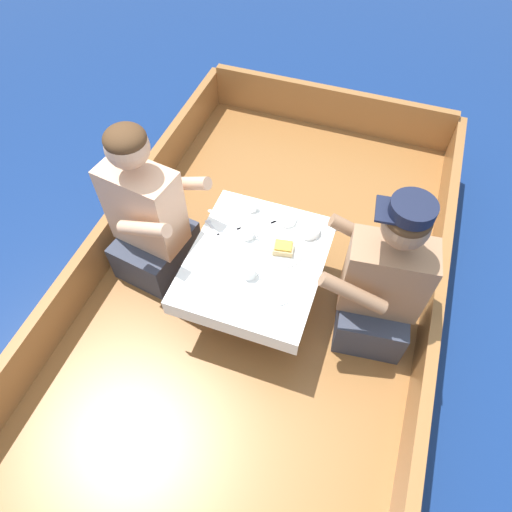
{
  "coord_description": "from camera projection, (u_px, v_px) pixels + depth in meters",
  "views": [
    {
      "loc": [
        0.47,
        -1.26,
        2.57
      ],
      "look_at": [
        0.0,
        0.08,
        0.66
      ],
      "focal_mm": 32.0,
      "sensor_mm": 36.0,
      "label": 1
    }
  ],
  "objects": [
    {
      "name": "coffee_cup_starboard",
      "position": [
        247.0,
        233.0,
        2.46
      ],
      "size": [
        0.1,
        0.07,
        0.05
      ],
      "color": "white",
      "rests_on": "cockpit_table"
    },
    {
      "name": "sandwich",
      "position": [
        283.0,
        248.0,
        2.39
      ],
      "size": [
        0.12,
        0.1,
        0.05
      ],
      "rotation": [
        0.0,
        0.0,
        0.17
      ],
      "color": "tan",
      "rests_on": "plate_sandwich"
    },
    {
      "name": "gunwale_starboard",
      "position": [
        426.0,
        349.0,
        2.36
      ],
      "size": [
        0.06,
        3.7,
        0.29
      ],
      "primitive_type": "cube",
      "color": "#936033",
      "rests_on": "boat_deck"
    },
    {
      "name": "person_port",
      "position": [
        148.0,
        218.0,
        2.52
      ],
      "size": [
        0.57,
        0.51,
        1.03
      ],
      "rotation": [
        0.0,
        0.0,
        -0.16
      ],
      "color": "#333847",
      "rests_on": "boat_deck"
    },
    {
      "name": "coffee_cup_port",
      "position": [
        252.0,
        206.0,
        2.58
      ],
      "size": [
        0.09,
        0.07,
        0.05
      ],
      "color": "white",
      "rests_on": "cockpit_table"
    },
    {
      "name": "plate_bread",
      "position": [
        276.0,
        290.0,
        2.27
      ],
      "size": [
        0.18,
        0.18,
        0.01
      ],
      "color": "white",
      "rests_on": "cockpit_table"
    },
    {
      "name": "utensil_fork_port",
      "position": [
        231.0,
        231.0,
        2.5
      ],
      "size": [
        0.14,
        0.12,
        0.0
      ],
      "rotation": [
        0.0,
        0.0,
        0.69
      ],
      "color": "silver",
      "rests_on": "cockpit_table"
    },
    {
      "name": "bowl_starboard_near",
      "position": [
        287.0,
        218.0,
        2.53
      ],
      "size": [
        0.11,
        0.11,
        0.04
      ],
      "color": "white",
      "rests_on": "cockpit_table"
    },
    {
      "name": "utensil_fork_starboard",
      "position": [
        266.0,
        226.0,
        2.52
      ],
      "size": [
        0.12,
        0.14,
        0.0
      ],
      "rotation": [
        0.0,
        0.0,
        0.86
      ],
      "color": "silver",
      "rests_on": "cockpit_table"
    },
    {
      "name": "coffee_cup_center",
      "position": [
        248.0,
        271.0,
        2.3
      ],
      "size": [
        0.1,
        0.08,
        0.07
      ],
      "color": "white",
      "rests_on": "cockpit_table"
    },
    {
      "name": "ground_plane",
      "position": [
        252.0,
        329.0,
        2.86
      ],
      "size": [
        60.0,
        60.0,
        0.0
      ],
      "primitive_type": "plane",
      "color": "navy"
    },
    {
      "name": "plate_sandwich",
      "position": [
        283.0,
        251.0,
        2.42
      ],
      "size": [
        0.22,
        0.22,
        0.01
      ],
      "color": "white",
      "rests_on": "cockpit_table"
    },
    {
      "name": "utensil_spoon_port",
      "position": [
        217.0,
        214.0,
        2.58
      ],
      "size": [
        0.17,
        0.03,
        0.01
      ],
      "rotation": [
        0.0,
        0.0,
        3.03
      ],
      "color": "silver",
      "rests_on": "cockpit_table"
    },
    {
      "name": "bow_coaming",
      "position": [
        330.0,
        107.0,
        3.56
      ],
      "size": [
        1.87,
        0.06,
        0.33
      ],
      "primitive_type": "cube",
      "color": "#936033",
      "rests_on": "boat_deck"
    },
    {
      "name": "utensil_spoon_center",
      "position": [
        212.0,
        227.0,
        2.52
      ],
      "size": [
        0.14,
        0.11,
        0.01
      ],
      "rotation": [
        0.0,
        0.0,
        2.49
      ],
      "color": "silver",
      "rests_on": "cockpit_table"
    },
    {
      "name": "cockpit_table",
      "position": [
        256.0,
        263.0,
        2.42
      ],
      "size": [
        0.7,
        0.82,
        0.4
      ],
      "color": "#B2B2B7",
      "rests_on": "boat_deck"
    },
    {
      "name": "bowl_port_near",
      "position": [
        308.0,
        229.0,
        2.48
      ],
      "size": [
        0.13,
        0.13,
        0.04
      ],
      "color": "white",
      "rests_on": "cockpit_table"
    },
    {
      "name": "gunwale_port",
      "position": [
        100.0,
        251.0,
        2.74
      ],
      "size": [
        0.06,
        3.7,
        0.29
      ],
      "primitive_type": "cube",
      "color": "#936033",
      "rests_on": "boat_deck"
    },
    {
      "name": "utensil_spoon_starboard",
      "position": [
        314.0,
        217.0,
        2.56
      ],
      "size": [
        0.17,
        0.07,
        0.01
      ],
      "rotation": [
        0.0,
        0.0,
        0.36
      ],
      "color": "silver",
      "rests_on": "cockpit_table"
    },
    {
      "name": "boat_deck",
      "position": [
        252.0,
        319.0,
        2.76
      ],
      "size": [
        1.99,
        3.7,
        0.25
      ],
      "primitive_type": "cube",
      "color": "brown",
      "rests_on": "ground_plane"
    },
    {
      "name": "person_starboard",
      "position": [
        381.0,
        284.0,
        2.29
      ],
      "size": [
        0.56,
        0.49,
        0.99
      ],
      "rotation": [
        0.0,
        0.0,
        3.26
      ],
      "color": "#333847",
      "rests_on": "boat_deck"
    }
  ]
}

